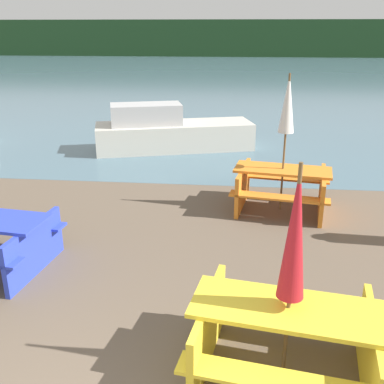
# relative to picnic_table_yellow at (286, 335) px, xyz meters

# --- Properties ---
(water) EXTENTS (60.00, 50.00, 0.00)m
(water) POSITION_rel_picnic_table_yellow_xyz_m (-1.68, 30.50, -0.46)
(water) COLOR slate
(water) RESTS_ON ground_plane
(far_treeline) EXTENTS (80.00, 1.60, 4.00)m
(far_treeline) POSITION_rel_picnic_table_yellow_xyz_m (-1.68, 50.50, 1.54)
(far_treeline) COLOR #1E3D1E
(far_treeline) RESTS_ON water
(picnic_table_yellow) EXTENTS (1.99, 1.65, 0.77)m
(picnic_table_yellow) POSITION_rel_picnic_table_yellow_xyz_m (0.00, 0.00, 0.00)
(picnic_table_yellow) COLOR yellow
(picnic_table_yellow) RESTS_ON ground_plane
(picnic_table_orange) EXTENTS (1.92, 1.64, 0.79)m
(picnic_table_orange) POSITION_rel_picnic_table_yellow_xyz_m (0.32, 4.30, 0.01)
(picnic_table_orange) COLOR orange
(picnic_table_orange) RESTS_ON ground_plane
(umbrella_white) EXTENTS (0.28, 0.28, 2.47)m
(umbrella_white) POSITION_rel_picnic_table_yellow_xyz_m (0.32, 4.30, 1.47)
(umbrella_white) COLOR brown
(umbrella_white) RESTS_ON ground_plane
(umbrella_crimson) EXTENTS (0.25, 0.25, 2.16)m
(umbrella_crimson) POSITION_rel_picnic_table_yellow_xyz_m (0.00, 0.00, 1.05)
(umbrella_crimson) COLOR brown
(umbrella_crimson) RESTS_ON ground_plane
(boat) EXTENTS (4.44, 2.40, 1.27)m
(boat) POSITION_rel_picnic_table_yellow_xyz_m (-2.38, 8.42, 0.02)
(boat) COLOR beige
(boat) RESTS_ON water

